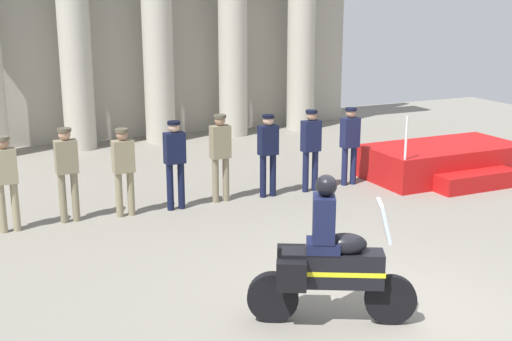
% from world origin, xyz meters
% --- Properties ---
extents(ground_plane, '(28.69, 28.69, 0.00)m').
position_xyz_m(ground_plane, '(0.00, 0.00, 0.00)').
color(ground_plane, gray).
extents(colonnade_backdrop, '(12.76, 1.67, 7.12)m').
position_xyz_m(colonnade_backdrop, '(0.48, 11.84, 3.78)').
color(colonnade_backdrop, '#A49F91').
rests_on(colonnade_backdrop, ground_plane).
extents(reviewing_stand, '(3.43, 2.24, 1.63)m').
position_xyz_m(reviewing_stand, '(5.06, 4.91, 0.35)').
color(reviewing_stand, '#B71414').
rests_on(reviewing_stand, ground_plane).
extents(officer_in_row_0, '(0.39, 0.24, 1.68)m').
position_xyz_m(officer_in_row_0, '(-4.10, 5.20, 0.99)').
color(officer_in_row_0, gray).
rests_on(officer_in_row_0, ground_plane).
extents(officer_in_row_1, '(0.39, 0.24, 1.71)m').
position_xyz_m(officer_in_row_1, '(-3.07, 5.30, 1.01)').
color(officer_in_row_1, '#7A7056').
rests_on(officer_in_row_1, ground_plane).
extents(officer_in_row_2, '(0.39, 0.24, 1.64)m').
position_xyz_m(officer_in_row_2, '(-2.08, 5.22, 0.97)').
color(officer_in_row_2, '#847A5B').
rests_on(officer_in_row_2, ground_plane).
extents(officer_in_row_3, '(0.39, 0.24, 1.70)m').
position_xyz_m(officer_in_row_3, '(-1.10, 5.21, 1.01)').
color(officer_in_row_3, black).
rests_on(officer_in_row_3, ground_plane).
extents(officer_in_row_4, '(0.39, 0.24, 1.74)m').
position_xyz_m(officer_in_row_4, '(-0.14, 5.32, 1.02)').
color(officer_in_row_4, '#7A7056').
rests_on(officer_in_row_4, ground_plane).
extents(officer_in_row_5, '(0.39, 0.24, 1.67)m').
position_xyz_m(officer_in_row_5, '(0.85, 5.24, 0.99)').
color(officer_in_row_5, black).
rests_on(officer_in_row_5, ground_plane).
extents(officer_in_row_6, '(0.39, 0.24, 1.70)m').
position_xyz_m(officer_in_row_6, '(1.82, 5.23, 1.00)').
color(officer_in_row_6, '#141938').
rests_on(officer_in_row_6, ground_plane).
extents(officer_in_row_7, '(0.39, 0.24, 1.67)m').
position_xyz_m(officer_in_row_7, '(2.81, 5.32, 0.98)').
color(officer_in_row_7, '#191E42').
rests_on(officer_in_row_7, ground_plane).
extents(motorcycle_with_rider, '(1.91, 1.15, 1.90)m').
position_xyz_m(motorcycle_with_rider, '(-0.87, 0.02, 0.79)').
color(motorcycle_with_rider, black).
rests_on(motorcycle_with_rider, ground_plane).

